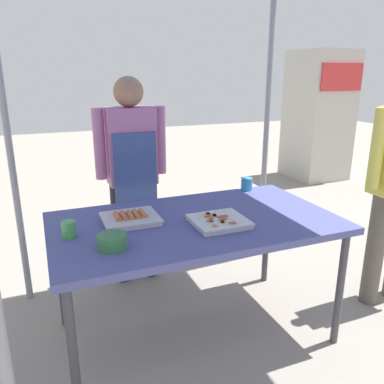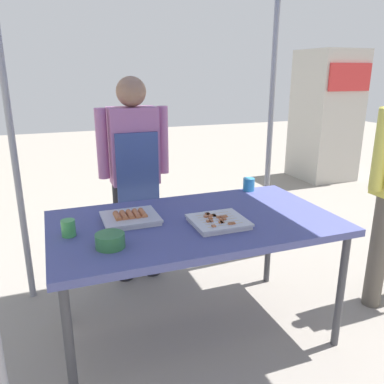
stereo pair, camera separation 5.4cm
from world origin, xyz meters
name	(u,v)px [view 1 (the left image)]	position (x,y,z in m)	size (l,w,h in m)	color
ground_plane	(195,332)	(0.00, 0.00, 0.00)	(18.00, 18.00, 0.00)	gray
stall_table	(195,228)	(0.00, 0.00, 0.70)	(1.60, 0.90, 0.75)	#4C518C
tray_grilled_sausages	(130,218)	(-0.35, 0.11, 0.77)	(0.31, 0.27, 0.05)	silver
tray_meat_skewers	(219,221)	(0.09, -0.11, 0.77)	(0.29, 0.28, 0.04)	silver
condiment_bowl	(112,241)	(-0.51, -0.20, 0.78)	(0.14, 0.14, 0.07)	#33723F
drink_cup_near_edge	(69,229)	(-0.68, 0.01, 0.79)	(0.07, 0.07, 0.09)	#3F994C
drink_cup_by_wok	(247,184)	(0.55, 0.40, 0.79)	(0.08, 0.08, 0.09)	#338CBF
vendor_woman	(132,166)	(-0.16, 0.81, 0.90)	(0.52, 0.22, 1.52)	black
neighbor_stall_right	(318,115)	(3.13, 2.82, 0.93)	(0.75, 0.83, 1.85)	#B7B2A8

